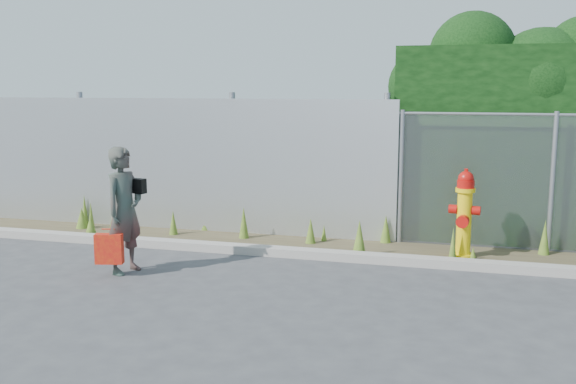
# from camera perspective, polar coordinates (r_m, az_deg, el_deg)

# --- Properties ---
(ground) EXTENTS (80.00, 80.00, 0.00)m
(ground) POSITION_cam_1_polar(r_m,az_deg,el_deg) (7.43, -0.58, -9.47)
(ground) COLOR #3B3C3E
(ground) RESTS_ON ground
(curb) EXTENTS (16.00, 0.22, 0.12)m
(curb) POSITION_cam_1_polar(r_m,az_deg,el_deg) (9.08, 2.50, -5.54)
(curb) COLOR gray
(curb) RESTS_ON ground
(weed_strip) EXTENTS (16.00, 1.31, 0.53)m
(weed_strip) POSITION_cam_1_polar(r_m,az_deg,el_deg) (9.70, 3.77, -4.25)
(weed_strip) COLOR #443A27
(weed_strip) RESTS_ON ground
(corrugated_fence) EXTENTS (8.50, 0.21, 2.30)m
(corrugated_fence) POSITION_cam_1_polar(r_m,az_deg,el_deg) (11.12, -12.62, 2.49)
(corrugated_fence) COLOR #B7BBBF
(corrugated_fence) RESTS_ON ground
(fire_hydrant) EXTENTS (0.43, 0.38, 1.28)m
(fire_hydrant) POSITION_cam_1_polar(r_m,az_deg,el_deg) (9.27, 15.40, -2.02)
(fire_hydrant) COLOR yellow
(fire_hydrant) RESTS_ON ground
(woman) EXTENTS (0.52, 0.67, 1.64)m
(woman) POSITION_cam_1_polar(r_m,az_deg,el_deg) (8.52, -14.34, -1.58)
(woman) COLOR #106554
(woman) RESTS_ON ground
(red_tote_bag) EXTENTS (0.35, 0.13, 0.45)m
(red_tote_bag) POSITION_cam_1_polar(r_m,az_deg,el_deg) (8.46, -15.61, -4.88)
(red_tote_bag) COLOR #BD0A11
(black_shoulder_bag) EXTENTS (0.26, 0.11, 0.19)m
(black_shoulder_bag) POSITION_cam_1_polar(r_m,az_deg,el_deg) (8.58, -13.32, 0.54)
(black_shoulder_bag) COLOR black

